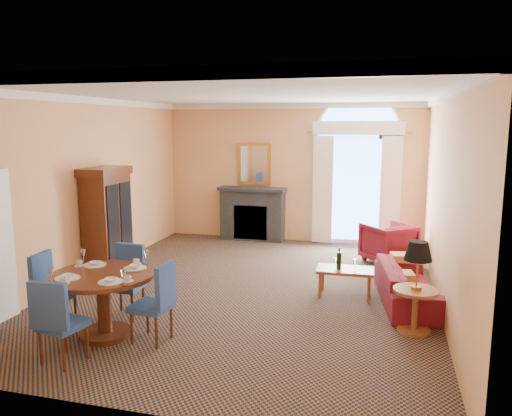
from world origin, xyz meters
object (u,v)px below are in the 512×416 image
(coffee_table, at_px, (345,270))
(side_table, at_px, (417,276))
(armoire, at_px, (107,223))
(dining_table, at_px, (103,290))
(sofa, at_px, (408,285))
(armchair, at_px, (388,243))

(coffee_table, relative_size, side_table, 0.75)
(armoire, distance_m, side_table, 5.48)
(armoire, relative_size, side_table, 1.63)
(dining_table, height_order, sofa, dining_table)
(dining_table, xyz_separation_m, side_table, (3.90, 1.17, 0.15))
(dining_table, distance_m, side_table, 4.08)
(dining_table, bearing_deg, coffee_table, 39.08)
(armoire, bearing_deg, side_table, -13.60)
(armchair, relative_size, coffee_table, 0.96)
(sofa, bearing_deg, side_table, 174.18)
(dining_table, bearing_deg, armoire, 120.00)
(armchair, distance_m, side_table, 3.42)
(side_table, bearing_deg, sofa, 92.58)
(armoire, height_order, armchair, armoire)
(dining_table, distance_m, coffee_table, 3.71)
(armoire, relative_size, sofa, 0.98)
(armchair, xyz_separation_m, side_table, (0.36, -3.38, 0.38))
(armoire, xyz_separation_m, sofa, (5.27, -0.18, -0.66))
(dining_table, height_order, armchair, dining_table)
(armoire, bearing_deg, dining_table, -60.00)
(armchair, bearing_deg, side_table, 56.92)
(armoire, bearing_deg, sofa, -1.91)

